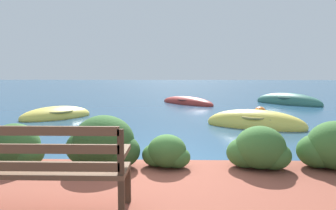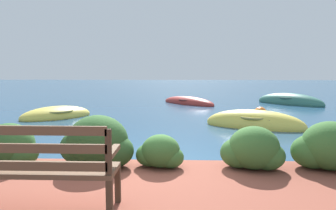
# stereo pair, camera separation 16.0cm
# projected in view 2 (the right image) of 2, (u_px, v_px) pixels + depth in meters

# --- Properties ---
(ground_plane) EXTENTS (80.00, 80.00, 0.00)m
(ground_plane) POSITION_uv_depth(u_px,v_px,m) (134.00, 173.00, 5.31)
(ground_plane) COLOR navy
(park_bench) EXTENTS (1.60, 0.48, 0.93)m
(park_bench) POSITION_uv_depth(u_px,v_px,m) (38.00, 166.00, 3.33)
(park_bench) COLOR #433123
(park_bench) RESTS_ON patio_terrace
(hedge_clump_left) EXTENTS (0.95, 0.69, 0.65)m
(hedge_clump_left) POSITION_uv_depth(u_px,v_px,m) (9.00, 147.00, 4.95)
(hedge_clump_left) COLOR #2D5628
(hedge_clump_left) RESTS_ON patio_terrace
(hedge_clump_centre) EXTENTS (1.14, 0.82, 0.78)m
(hedge_clump_centre) POSITION_uv_depth(u_px,v_px,m) (97.00, 144.00, 4.91)
(hedge_clump_centre) COLOR #284C23
(hedge_clump_centre) RESTS_ON patio_terrace
(hedge_clump_right) EXTENTS (0.73, 0.52, 0.49)m
(hedge_clump_right) POSITION_uv_depth(u_px,v_px,m) (160.00, 153.00, 4.87)
(hedge_clump_right) COLOR #38662D
(hedge_clump_right) RESTS_ON patio_terrace
(hedge_clump_far_right) EXTENTS (0.93, 0.67, 0.63)m
(hedge_clump_far_right) POSITION_uv_depth(u_px,v_px,m) (253.00, 150.00, 4.78)
(hedge_clump_far_right) COLOR #38662D
(hedge_clump_far_right) RESTS_ON patio_terrace
(hedge_clump_extra) EXTENTS (1.04, 0.75, 0.71)m
(hedge_clump_extra) POSITION_uv_depth(u_px,v_px,m) (329.00, 149.00, 4.75)
(hedge_clump_extra) COLOR #38662D
(hedge_clump_extra) RESTS_ON patio_terrace
(rowboat_nearest) EXTENTS (2.99, 2.06, 0.88)m
(rowboat_nearest) POSITION_uv_depth(u_px,v_px,m) (254.00, 125.00, 9.37)
(rowboat_nearest) COLOR #DBC64C
(rowboat_nearest) RESTS_ON ground_plane
(rowboat_mid) EXTENTS (2.59, 2.58, 0.68)m
(rowboat_mid) POSITION_uv_depth(u_px,v_px,m) (56.00, 116.00, 11.19)
(rowboat_mid) COLOR #DBC64C
(rowboat_mid) RESTS_ON ground_plane
(rowboat_far) EXTENTS (2.80, 2.83, 0.61)m
(rowboat_far) POSITION_uv_depth(u_px,v_px,m) (188.00, 103.00, 15.34)
(rowboat_far) COLOR #9E2D28
(rowboat_far) RESTS_ON ground_plane
(rowboat_outer) EXTENTS (2.97, 3.07, 0.90)m
(rowboat_outer) POSITION_uv_depth(u_px,v_px,m) (290.00, 103.00, 15.22)
(rowboat_outer) COLOR #336B5B
(rowboat_outer) RESTS_ON ground_plane
(mooring_buoy) EXTENTS (0.50, 0.50, 0.46)m
(mooring_buoy) POSITION_uv_depth(u_px,v_px,m) (260.00, 113.00, 11.66)
(mooring_buoy) COLOR orange
(mooring_buoy) RESTS_ON ground_plane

